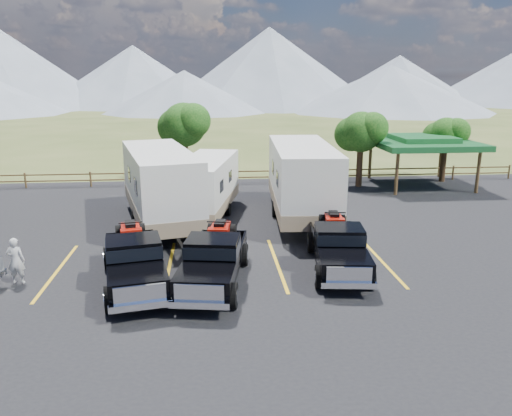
{
  "coord_description": "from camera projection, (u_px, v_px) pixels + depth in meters",
  "views": [
    {
      "loc": [
        -0.41,
        -13.41,
        6.84
      ],
      "look_at": [
        1.43,
        6.31,
        1.6
      ],
      "focal_mm": 35.0,
      "sensor_mm": 36.0,
      "label": 1
    }
  ],
  "objects": [
    {
      "name": "ground",
      "position": [
        228.0,
        316.0,
        14.69
      ],
      "size": [
        320.0,
        320.0,
        0.0
      ],
      "primitive_type": "plane",
      "color": "#3C4B20",
      "rests_on": "ground"
    },
    {
      "name": "asphalt_lot",
      "position": [
        225.0,
        276.0,
        17.58
      ],
      "size": [
        44.0,
        34.0,
        0.04
      ],
      "primitive_type": "cube",
      "color": "black",
      "rests_on": "ground"
    },
    {
      "name": "stall_lines",
      "position": [
        224.0,
        265.0,
        18.53
      ],
      "size": [
        12.12,
        5.5,
        0.01
      ],
      "color": "gold",
      "rests_on": "asphalt_lot"
    },
    {
      "name": "tree_ne_a",
      "position": [
        361.0,
        132.0,
        30.99
      ],
      "size": [
        3.11,
        2.92,
        4.76
      ],
      "color": "black",
      "rests_on": "ground"
    },
    {
      "name": "tree_ne_b",
      "position": [
        446.0,
        135.0,
        32.58
      ],
      "size": [
        2.77,
        2.59,
        4.27
      ],
      "color": "black",
      "rests_on": "ground"
    },
    {
      "name": "tree_north",
      "position": [
        184.0,
        125.0,
        31.84
      ],
      "size": [
        3.46,
        3.24,
        5.25
      ],
      "color": "black",
      "rests_on": "ground"
    },
    {
      "name": "rail_fence",
      "position": [
        247.0,
        175.0,
        32.53
      ],
      "size": [
        36.12,
        0.12,
        1.0
      ],
      "color": "brown",
      "rests_on": "ground"
    },
    {
      "name": "pavilion",
      "position": [
        422.0,
        143.0,
        31.51
      ],
      "size": [
        6.2,
        6.2,
        3.22
      ],
      "color": "brown",
      "rests_on": "ground"
    },
    {
      "name": "mountain_range",
      "position": [
        176.0,
        72.0,
        114.01
      ],
      "size": [
        209.0,
        71.0,
        20.0
      ],
      "color": "slate",
      "rests_on": "ground"
    },
    {
      "name": "rig_left",
      "position": [
        134.0,
        259.0,
        16.62
      ],
      "size": [
        2.85,
        5.87,
        1.88
      ],
      "rotation": [
        0.0,
        0.0,
        0.2
      ],
      "color": "black",
      "rests_on": "asphalt_lot"
    },
    {
      "name": "rig_center",
      "position": [
        214.0,
        258.0,
        16.77
      ],
      "size": [
        2.66,
        5.77,
        1.85
      ],
      "rotation": [
        0.0,
        0.0,
        -0.17
      ],
      "color": "black",
      "rests_on": "asphalt_lot"
    },
    {
      "name": "rig_right",
      "position": [
        338.0,
        245.0,
        18.1
      ],
      "size": [
        2.44,
        5.63,
        1.82
      ],
      "rotation": [
        0.0,
        0.0,
        -0.12
      ],
      "color": "black",
      "rests_on": "asphalt_lot"
    },
    {
      "name": "trailer_left",
      "position": [
        161.0,
        186.0,
        23.17
      ],
      "size": [
        4.51,
        10.19,
        3.54
      ],
      "rotation": [
        0.0,
        0.0,
        0.24
      ],
      "color": "silver",
      "rests_on": "asphalt_lot"
    },
    {
      "name": "trailer_center",
      "position": [
        207.0,
        187.0,
        24.65
      ],
      "size": [
        3.53,
        8.38,
        2.91
      ],
      "rotation": [
        0.0,
        0.0,
        -0.21
      ],
      "color": "silver",
      "rests_on": "asphalt_lot"
    },
    {
      "name": "trailer_right",
      "position": [
        302.0,
        180.0,
        24.22
      ],
      "size": [
        3.21,
        10.49,
        3.64
      ],
      "rotation": [
        0.0,
        0.0,
        -0.06
      ],
      "color": "silver",
      "rests_on": "asphalt_lot"
    },
    {
      "name": "person_a",
      "position": [
        16.0,
        261.0,
        16.74
      ],
      "size": [
        0.6,
        0.41,
        1.61
      ],
      "primitive_type": "imported",
      "rotation": [
        0.0,
        0.0,
        3.1
      ],
      "color": "#BBBBBB",
      "rests_on": "asphalt_lot"
    }
  ]
}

